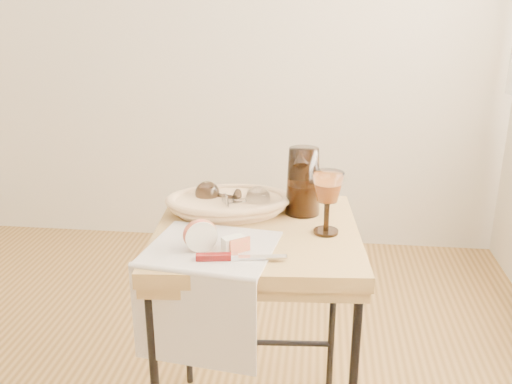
% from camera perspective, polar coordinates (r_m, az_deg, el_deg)
% --- Properties ---
extents(wall_back, '(3.60, 0.00, 2.70)m').
position_cam_1_polar(wall_back, '(3.19, -8.06, 18.47)').
color(wall_back, beige).
rests_on(wall_back, ground).
extents(side_table, '(0.63, 0.63, 0.75)m').
position_cam_1_polar(side_table, '(1.80, 0.08, -14.83)').
color(side_table, brown).
rests_on(side_table, floor).
extents(tea_towel, '(0.37, 0.34, 0.01)m').
position_cam_1_polar(tea_towel, '(1.50, -4.64, -5.75)').
color(tea_towel, white).
rests_on(tea_towel, side_table).
extents(bread_basket, '(0.39, 0.30, 0.05)m').
position_cam_1_polar(bread_basket, '(1.73, -2.80, -1.32)').
color(bread_basket, tan).
rests_on(bread_basket, side_table).
extents(goblet_lying_a, '(0.14, 0.11, 0.08)m').
position_cam_1_polar(goblet_lying_a, '(1.74, -3.73, -0.33)').
color(goblet_lying_a, '#403224').
rests_on(goblet_lying_a, bread_basket).
extents(goblet_lying_b, '(0.15, 0.13, 0.08)m').
position_cam_1_polar(goblet_lying_b, '(1.70, -1.22, -0.84)').
color(goblet_lying_b, white).
rests_on(goblet_lying_b, bread_basket).
extents(pitcher, '(0.19, 0.25, 0.25)m').
position_cam_1_polar(pitcher, '(1.71, 4.85, 1.11)').
color(pitcher, black).
rests_on(pitcher, side_table).
extents(wine_goblet, '(0.12, 0.12, 0.18)m').
position_cam_1_polar(wine_goblet, '(1.57, 7.31, -1.11)').
color(wine_goblet, white).
rests_on(wine_goblet, side_table).
extents(apple_half, '(0.10, 0.08, 0.08)m').
position_cam_1_polar(apple_half, '(1.47, -5.78, -4.33)').
color(apple_half, red).
rests_on(apple_half, tea_towel).
extents(apple_wedge, '(0.07, 0.06, 0.04)m').
position_cam_1_polar(apple_wedge, '(1.46, -2.34, -5.33)').
color(apple_wedge, white).
rests_on(apple_wedge, tea_towel).
extents(table_knife, '(0.23, 0.06, 0.02)m').
position_cam_1_polar(table_knife, '(1.42, -1.88, -6.60)').
color(table_knife, silver).
rests_on(table_knife, tea_towel).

